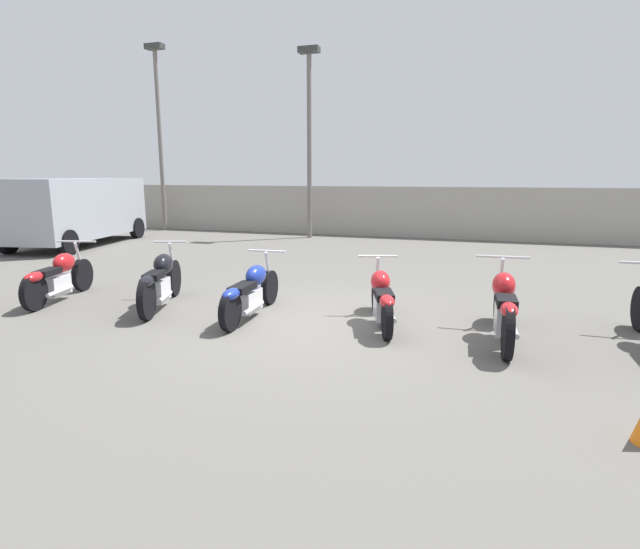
% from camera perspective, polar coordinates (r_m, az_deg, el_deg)
% --- Properties ---
extents(ground_plane, '(60.00, 60.00, 0.00)m').
position_cam_1_polar(ground_plane, '(7.48, -1.00, -5.48)').
color(ground_plane, '#5B5954').
extents(fence_back, '(40.00, 0.04, 1.77)m').
position_cam_1_polar(fence_back, '(17.90, 10.54, 7.00)').
color(fence_back, '#9E998E').
rests_on(fence_back, ground_plane).
extents(light_pole_left, '(0.70, 0.35, 6.33)m').
position_cam_1_polar(light_pole_left, '(17.66, -1.24, 16.65)').
color(light_pole_left, slate).
rests_on(light_pole_left, ground_plane).
extents(light_pole_right, '(0.70, 0.35, 7.00)m').
position_cam_1_polar(light_pole_right, '(21.02, -17.92, 16.23)').
color(light_pole_right, slate).
rests_on(light_pole_right, ground_plane).
extents(motorcycle_slot_0, '(0.83, 2.03, 0.98)m').
position_cam_1_polar(motorcycle_slot_0, '(9.81, -27.73, -0.24)').
color(motorcycle_slot_0, black).
rests_on(motorcycle_slot_0, ground_plane).
extents(motorcycle_slot_1, '(0.92, 2.12, 1.02)m').
position_cam_1_polar(motorcycle_slot_1, '(8.64, -17.76, -0.67)').
color(motorcycle_slot_1, black).
rests_on(motorcycle_slot_1, ground_plane).
extents(motorcycle_slot_2, '(0.65, 2.14, 0.95)m').
position_cam_1_polar(motorcycle_slot_2, '(7.74, -7.92, -1.91)').
color(motorcycle_slot_2, black).
rests_on(motorcycle_slot_2, ground_plane).
extents(motorcycle_slot_3, '(0.84, 1.92, 0.93)m').
position_cam_1_polar(motorcycle_slot_3, '(7.33, 7.07, -2.67)').
color(motorcycle_slot_3, black).
rests_on(motorcycle_slot_3, ground_plane).
extents(motorcycle_slot_4, '(0.73, 2.20, 1.03)m').
position_cam_1_polar(motorcycle_slot_4, '(7.02, 20.27, -3.50)').
color(motorcycle_slot_4, black).
rests_on(motorcycle_slot_4, ground_plane).
extents(parked_van, '(2.84, 5.34, 2.06)m').
position_cam_1_polar(parked_van, '(17.41, -26.01, 6.82)').
color(parked_van, '#999EA8').
rests_on(parked_van, ground_plane).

